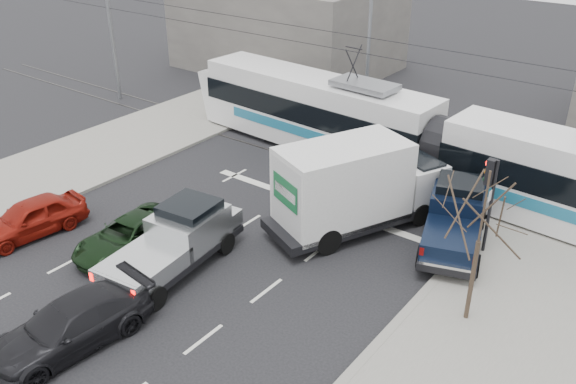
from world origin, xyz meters
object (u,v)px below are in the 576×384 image
Objects in this scene: traffic_signal at (490,186)px; tram at (441,147)px; bare_tree at (483,214)px; navy_pickup at (456,216)px; box_truck at (356,187)px; dark_car at (71,325)px; green_car at (129,235)px; street_lamp_far at (367,28)px; silver_pickup at (177,240)px; red_car at (31,218)px.

tram is at bearing 131.44° from traffic_signal.
navy_pickup is at bearing 118.29° from bare_tree.
box_truck is 1.53× the size of dark_car.
street_lamp_far is at bearing 86.45° from green_car.
green_car is 0.89× the size of dark_car.
street_lamp_far is (-10.66, 9.50, 2.37)m from traffic_signal.
traffic_signal reaches higher than silver_pickup.
tram is 6.38× the size of red_car.
green_car is 4.16m from red_car.
dark_car is (2.69, -4.39, 0.10)m from green_car.
dark_car is (0.51, -4.77, -0.35)m from silver_pickup.
dark_car is (-6.59, -12.04, -0.40)m from navy_pickup.
bare_tree reaches higher than silver_pickup.
street_lamp_far reaches higher than traffic_signal.
traffic_signal is at bearing 40.17° from red_car.
navy_pickup is at bearing -44.46° from street_lamp_far.
street_lamp_far is at bearing 86.84° from red_car.
box_truck is at bearing 43.36° from green_car.
navy_pickup is at bearing 44.22° from box_truck.
tram reaches higher than red_car.
navy_pickup reaches higher than green_car.
red_car is 7.19m from dark_car.
traffic_signal is 0.73× the size of dark_car.
street_lamp_far is (-11.79, 13.50, 1.32)m from bare_tree.
traffic_signal is 0.40× the size of street_lamp_far.
red_car is (-15.37, -5.04, -3.08)m from bare_tree.
tram reaches higher than green_car.
box_truck is at bearing -98.27° from tram.
street_lamp_far is at bearing 104.46° from dark_car.
box_truck is at bearing 46.98° from red_car.
traffic_signal is at bearing 34.97° from silver_pickup.
box_truck reaches higher than navy_pickup.
street_lamp_far reaches higher than red_car.
box_truck is (-5.75, 2.80, -2.02)m from bare_tree.
street_lamp_far is at bearing 117.57° from navy_pickup.
dark_car reaches higher than green_car.
box_truck is (-1.11, -5.18, -0.16)m from tram.
red_car is at bearing -125.66° from tram.
green_car is (-11.49, -3.54, -3.18)m from bare_tree.
red_car is (-9.62, -7.84, -1.06)m from box_truck.
tram reaches higher than navy_pickup.
box_truck reaches higher than silver_pickup.
tram is at bearing 102.03° from box_truck.
street_lamp_far reaches higher than tram.
silver_pickup is 6.98m from box_truck.
bare_tree is 12.43m from green_car.
bare_tree is at bearing 48.59° from dark_car.
traffic_signal is 14.47m from street_lamp_far.
navy_pickup is 16.03m from red_car.
street_lamp_far is 12.73m from box_truck.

